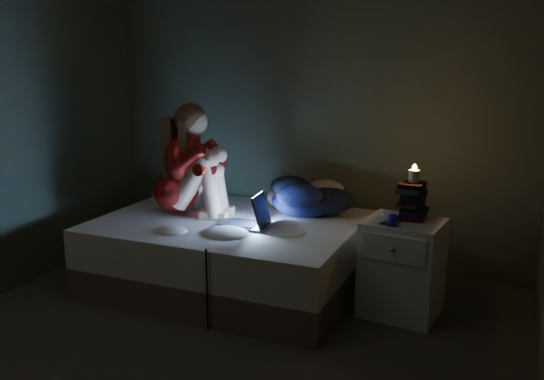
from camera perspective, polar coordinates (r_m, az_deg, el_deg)
The scene contains 12 objects.
floor at distance 3.50m, azimuth -7.55°, elevation -16.44°, with size 3.60×3.80×0.02m, color #3E3C3A.
wall_back at distance 4.80m, azimuth 3.78°, elevation 8.13°, with size 3.60×0.02×2.60m, color #474D3C.
bed at distance 4.42m, azimuth -4.13°, elevation -6.14°, with size 1.88×1.41×0.52m, color beige, non-canonical shape.
pillow at distance 4.86m, azimuth -8.71°, elevation -0.59°, with size 0.40×0.29×0.12m, color silver.
woman at distance 4.45m, azimuth -9.48°, elevation 3.01°, with size 0.53×0.35×0.86m, color maroon, non-canonical shape.
laptop at distance 4.12m, azimuth -3.12°, elevation -1.88°, with size 0.37×0.26×0.26m, color black, non-canonical shape.
clothes_pile at distance 4.45m, azimuth 3.05°, elevation -0.47°, with size 0.51×0.41×0.31m, color #111846, non-canonical shape.
nightstand at distance 4.01m, azimuth 12.64°, elevation -7.45°, with size 0.49×0.43×0.65m, color silver.
book_stack at distance 3.95m, azimuth 13.62°, elevation -1.02°, with size 0.19×0.25×0.24m, color black, non-canonical shape.
candle at distance 3.92m, azimuth 13.75°, elevation 1.25°, with size 0.07×0.07×0.08m, color beige.
phone at distance 3.82m, azimuth 11.65°, elevation -3.18°, with size 0.07×0.14×0.01m, color black.
blue_orb at distance 3.76m, azimuth 12.01°, elevation -2.93°, with size 0.08×0.08×0.08m, color #22108F.
Camera 1 is at (1.60, -2.60, 1.70)m, focal length 38.42 mm.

